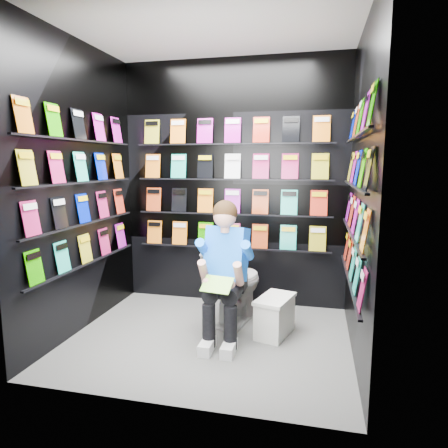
# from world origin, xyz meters

# --- Properties ---
(floor) EXTENTS (2.40, 2.40, 0.00)m
(floor) POSITION_xyz_m (0.00, 0.00, 0.00)
(floor) COLOR #5E5E5C
(floor) RESTS_ON ground
(ceiling) EXTENTS (2.40, 2.40, 0.00)m
(ceiling) POSITION_xyz_m (0.00, 0.00, 2.60)
(ceiling) COLOR white
(ceiling) RESTS_ON floor
(wall_back) EXTENTS (2.40, 0.04, 2.60)m
(wall_back) POSITION_xyz_m (0.00, 1.00, 1.30)
(wall_back) COLOR black
(wall_back) RESTS_ON floor
(wall_front) EXTENTS (2.40, 0.04, 2.60)m
(wall_front) POSITION_xyz_m (0.00, -1.00, 1.30)
(wall_front) COLOR black
(wall_front) RESTS_ON floor
(wall_left) EXTENTS (0.04, 2.00, 2.60)m
(wall_left) POSITION_xyz_m (-1.20, 0.00, 1.30)
(wall_left) COLOR black
(wall_left) RESTS_ON floor
(wall_right) EXTENTS (0.04, 2.00, 2.60)m
(wall_right) POSITION_xyz_m (1.20, 0.00, 1.30)
(wall_right) COLOR black
(wall_right) RESTS_ON floor
(comics_back) EXTENTS (2.10, 0.06, 1.37)m
(comics_back) POSITION_xyz_m (0.00, 0.97, 1.31)
(comics_back) COLOR #C8461A
(comics_back) RESTS_ON wall_back
(comics_left) EXTENTS (0.06, 1.70, 1.37)m
(comics_left) POSITION_xyz_m (-1.17, 0.00, 1.31)
(comics_left) COLOR #C8461A
(comics_left) RESTS_ON wall_left
(comics_right) EXTENTS (0.06, 1.70, 1.37)m
(comics_right) POSITION_xyz_m (1.17, 0.00, 1.31)
(comics_right) COLOR #C8461A
(comics_right) RESTS_ON wall_right
(toilet) EXTENTS (0.53, 0.81, 0.73)m
(toilet) POSITION_xyz_m (0.14, 0.47, 0.37)
(toilet) COLOR white
(toilet) RESTS_ON floor
(longbox) EXTENTS (0.34, 0.47, 0.32)m
(longbox) POSITION_xyz_m (0.55, 0.22, 0.16)
(longbox) COLOR white
(longbox) RESTS_ON floor
(longbox_lid) EXTENTS (0.36, 0.50, 0.03)m
(longbox_lid) POSITION_xyz_m (0.55, 0.22, 0.33)
(longbox_lid) COLOR white
(longbox_lid) RESTS_ON longbox
(reader) EXTENTS (0.58, 0.76, 1.27)m
(reader) POSITION_xyz_m (0.14, 0.09, 0.74)
(reader) COLOR blue
(reader) RESTS_ON toilet
(held_comic) EXTENTS (0.26, 0.18, 0.10)m
(held_comic) POSITION_xyz_m (0.14, -0.26, 0.58)
(held_comic) COLOR green
(held_comic) RESTS_ON reader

